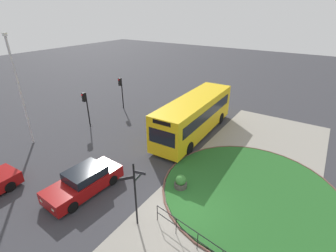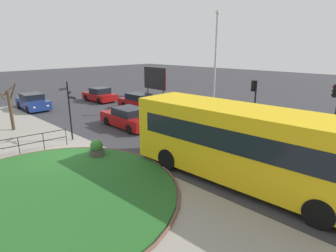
% 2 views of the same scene
% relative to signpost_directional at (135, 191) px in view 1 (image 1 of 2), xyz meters
% --- Properties ---
extents(ground, '(120.00, 120.00, 0.00)m').
position_rel_signpost_directional_xyz_m(ground, '(1.99, -1.58, -2.09)').
color(ground, '#333338').
extents(sidewalk_paving, '(32.00, 8.21, 0.02)m').
position_rel_signpost_directional_xyz_m(sidewalk_paving, '(1.99, -3.47, -2.08)').
color(sidewalk_paving, gray).
rests_on(sidewalk_paving, ground).
extents(grass_island, '(10.09, 10.09, 0.10)m').
position_rel_signpost_directional_xyz_m(grass_island, '(5.57, -3.97, -2.04)').
color(grass_island, '#235B23').
rests_on(grass_island, ground).
extents(grass_kerb_ring, '(10.40, 10.40, 0.11)m').
position_rel_signpost_directional_xyz_m(grass_kerb_ring, '(5.57, -3.97, -2.03)').
color(grass_kerb_ring, brown).
rests_on(grass_kerb_ring, ground).
extents(signpost_directional, '(1.21, 1.00, 3.61)m').
position_rel_signpost_directional_xyz_m(signpost_directional, '(0.00, 0.00, 0.00)').
color(signpost_directional, black).
rests_on(signpost_directional, ground).
extents(railing_grass_edge, '(0.78, 4.95, 1.00)m').
position_rel_signpost_directional_xyz_m(railing_grass_edge, '(0.34, -3.18, -1.44)').
color(railing_grass_edge, black).
rests_on(railing_grass_edge, ground).
extents(bus_yellow, '(10.22, 2.90, 3.19)m').
position_rel_signpost_directional_xyz_m(bus_yellow, '(10.41, 2.36, -0.37)').
color(bus_yellow, yellow).
rests_on(bus_yellow, ground).
extents(car_trailing, '(4.65, 2.10, 1.44)m').
position_rel_signpost_directional_xyz_m(car_trailing, '(0.21, 4.18, -1.41)').
color(car_trailing, maroon).
rests_on(car_trailing, ground).
extents(traffic_light_near, '(0.49, 0.26, 3.37)m').
position_rel_signpost_directional_xyz_m(traffic_light_near, '(11.33, 11.55, 0.40)').
color(traffic_light_near, black).
rests_on(traffic_light_near, ground).
extents(traffic_light_far, '(0.49, 0.29, 3.26)m').
position_rel_signpost_directional_xyz_m(traffic_light_far, '(6.25, 10.99, 0.31)').
color(traffic_light_far, black).
rests_on(traffic_light_far, ground).
extents(lamppost_tall, '(0.32, 0.32, 8.38)m').
position_rel_signpost_directional_xyz_m(lamppost_tall, '(1.79, 12.42, 2.40)').
color(lamppost_tall, '#B7B7BC').
rests_on(lamppost_tall, ground).
extents(planter_near_signpost, '(0.77, 0.77, 0.94)m').
position_rel_signpost_directional_xyz_m(planter_near_signpost, '(3.50, -0.43, -1.66)').
color(planter_near_signpost, '#47423D').
rests_on(planter_near_signpost, ground).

